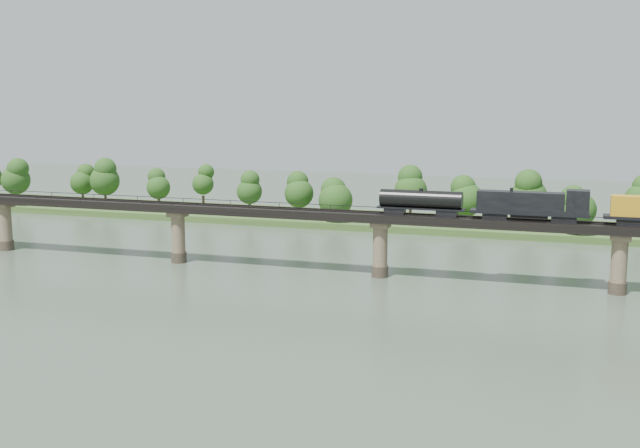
% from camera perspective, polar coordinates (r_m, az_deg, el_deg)
% --- Properties ---
extents(ground, '(400.00, 400.00, 0.00)m').
position_cam_1_polar(ground, '(116.23, 0.81, -7.02)').
color(ground, '#374637').
rests_on(ground, ground).
extents(far_bank, '(300.00, 24.00, 1.60)m').
position_cam_1_polar(far_bank, '(196.99, 8.00, 0.03)').
color(far_bank, '#325120').
rests_on(far_bank, ground).
extents(bridge, '(236.00, 30.00, 11.50)m').
position_cam_1_polar(bridge, '(143.08, 4.30, -1.63)').
color(bridge, '#473A2D').
rests_on(bridge, ground).
extents(bridge_superstructure, '(220.00, 4.90, 0.75)m').
position_cam_1_polar(bridge_superstructure, '(141.99, 4.34, 0.88)').
color(bridge_superstructure, black).
rests_on(bridge_superstructure, bridge).
extents(far_treeline, '(289.06, 17.54, 13.60)m').
position_cam_1_polar(far_treeline, '(193.00, 5.42, 2.29)').
color(far_treeline, '#382619').
rests_on(far_treeline, far_bank).
extents(freight_train, '(78.30, 3.05, 5.39)m').
position_cam_1_polar(freight_train, '(138.16, 20.65, 1.00)').
color(freight_train, black).
rests_on(freight_train, bridge).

